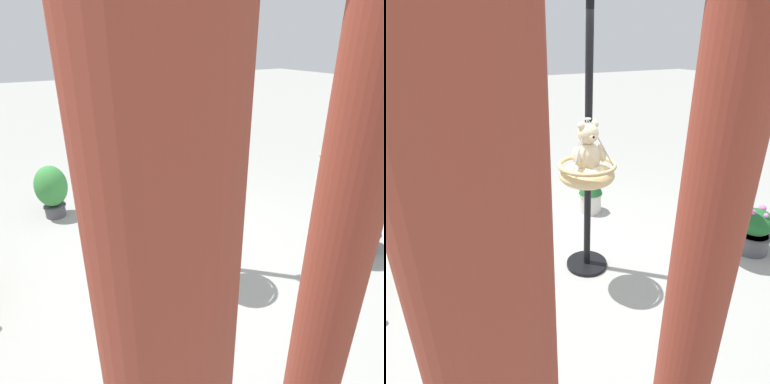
% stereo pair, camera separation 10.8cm
% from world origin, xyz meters
% --- Properties ---
extents(ground_plane, '(40.00, 40.00, 0.00)m').
position_xyz_m(ground_plane, '(0.00, 0.00, 0.00)').
color(ground_plane, gray).
extents(display_pole_central, '(0.44, 0.44, 2.64)m').
position_xyz_m(display_pole_central, '(-0.16, 0.01, 0.84)').
color(display_pole_central, black).
rests_on(display_pole_central, ground).
extents(hanging_basket_with_teddy, '(0.52, 0.52, 0.61)m').
position_xyz_m(hanging_basket_with_teddy, '(-0.01, 0.26, 1.20)').
color(hanging_basket_with_teddy, tan).
extents(teddy_bear, '(0.32, 0.29, 0.46)m').
position_xyz_m(teddy_bear, '(-0.01, 0.28, 1.41)').
color(teddy_bear, beige).
extents(hanging_basket_left_high, '(0.45, 0.45, 0.66)m').
position_xyz_m(hanging_basket_left_high, '(-1.52, 0.54, 1.13)').
color(hanging_basket_left_high, tan).
extents(greenhouse_pillar_right, '(0.40, 0.40, 2.82)m').
position_xyz_m(greenhouse_pillar_right, '(0.55, 2.07, 1.36)').
color(greenhouse_pillar_right, brown).
rests_on(greenhouse_pillar_right, ground).
extents(potted_plant_fern_front, '(0.34, 0.34, 0.73)m').
position_xyz_m(potted_plant_fern_front, '(-0.83, -1.09, 0.38)').
color(potted_plant_fern_front, beige).
rests_on(potted_plant_fern_front, ground).
extents(potted_plant_flowering_red, '(0.43, 0.43, 0.74)m').
position_xyz_m(potted_plant_flowering_red, '(1.02, -1.98, 0.41)').
color(potted_plant_flowering_red, '#4C4C51').
rests_on(potted_plant_flowering_red, ground).
extents(potted_plant_conical_shrub, '(0.41, 0.41, 0.57)m').
position_xyz_m(potted_plant_conical_shrub, '(-2.01, 0.65, 0.27)').
color(potted_plant_conical_shrub, '#4C4C51').
rests_on(potted_plant_conical_shrub, ground).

